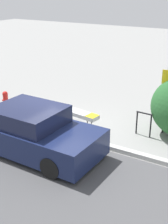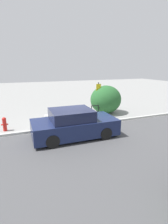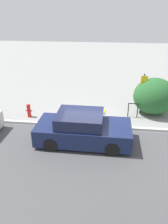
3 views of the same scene
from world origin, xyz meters
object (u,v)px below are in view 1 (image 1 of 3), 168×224
(sign_post, at_px, (166,94))
(fire_hydrant, at_px, (6,100))
(bench, at_px, (74,112))
(parked_car_near, at_px, (33,132))
(bike_rack, at_px, (144,122))

(sign_post, distance_m, fire_hydrant, 6.34)
(bench, xyz_separation_m, parked_car_near, (0.05, -2.33, 0.18))
(bike_rack, relative_size, sign_post, 0.36)
(bike_rack, distance_m, fire_hydrant, 5.69)
(bench, distance_m, sign_post, 3.25)
(sign_post, bearing_deg, parked_car_near, -131.48)
(sign_post, height_order, parked_car_near, sign_post)
(bike_rack, relative_size, fire_hydrant, 1.08)
(bench, xyz_separation_m, fire_hydrant, (-3.18, -0.20, -0.06))
(bike_rack, distance_m, sign_post, 1.15)
(bike_rack, relative_size, parked_car_near, 0.20)
(sign_post, bearing_deg, bike_rack, -132.04)
(bench, relative_size, bike_rack, 2.46)
(fire_hydrant, bearing_deg, sign_post, 10.74)
(parked_car_near, bearing_deg, bench, 91.85)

